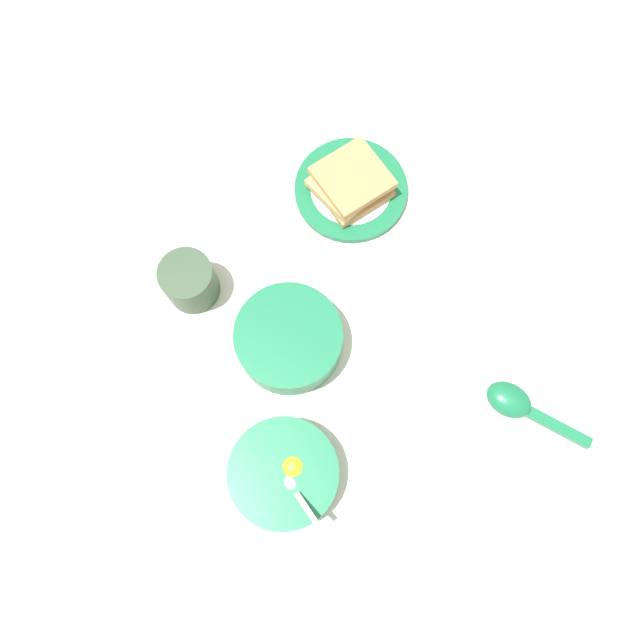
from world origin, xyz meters
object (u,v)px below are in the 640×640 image
object	(u,v)px
egg_bowl	(284,473)
congee_bowl	(289,339)
toast_sandwich	(351,183)
drinking_cup	(189,281)
soup_spoon	(517,404)
toast_plate	(351,190)

from	to	relation	value
egg_bowl	congee_bowl	distance (m)	0.18
egg_bowl	toast_sandwich	bearing A→B (deg)	-49.73
toast_sandwich	drinking_cup	bearing A→B (deg)	86.93
toast_sandwich	drinking_cup	xyz separation A→B (m)	(0.02, 0.28, 0.01)
toast_sandwich	soup_spoon	distance (m)	0.40
toast_sandwich	soup_spoon	world-z (taller)	toast_sandwich
toast_sandwich	egg_bowl	bearing A→B (deg)	130.27
soup_spoon	congee_bowl	bearing A→B (deg)	37.14
soup_spoon	congee_bowl	xyz separation A→B (m)	(0.26, 0.20, 0.02)
drinking_cup	egg_bowl	bearing A→B (deg)	170.36
egg_bowl	toast_sandwich	distance (m)	0.44
egg_bowl	congee_bowl	bearing A→B (deg)	-38.42
congee_bowl	drinking_cup	xyz separation A→B (m)	(0.15, 0.06, 0.01)
egg_bowl	soup_spoon	world-z (taller)	egg_bowl
drinking_cup	soup_spoon	bearing A→B (deg)	-147.67
egg_bowl	toast_plate	distance (m)	0.44
soup_spoon	drinking_cup	xyz separation A→B (m)	(0.42, 0.26, 0.03)
toast_sandwich	drinking_cup	world-z (taller)	drinking_cup
egg_bowl	toast_plate	bearing A→B (deg)	-49.76
toast_sandwich	congee_bowl	bearing A→B (deg)	122.24
toast_sandwich	congee_bowl	distance (m)	0.26
toast_plate	toast_sandwich	bearing A→B (deg)	125.65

